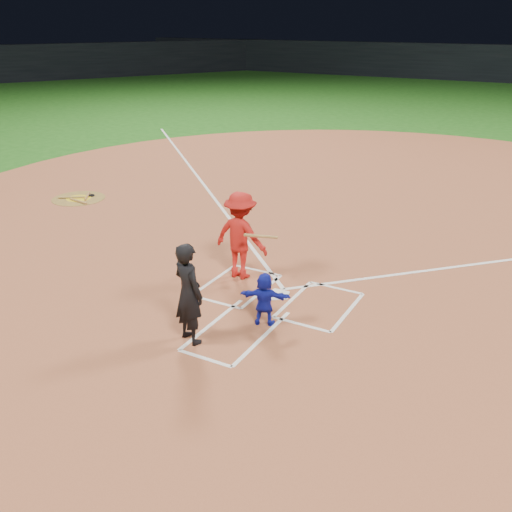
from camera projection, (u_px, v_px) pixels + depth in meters
The scene contains 13 objects.
ground at pixel (277, 295), 12.16m from camera, with size 120.00×120.00×0.00m, color #1A5014.
home_plate_dirt at pixel (368, 216), 17.01m from camera, with size 28.00×28.00×0.01m, color brown.
home_plate at pixel (277, 295), 12.15m from camera, with size 0.60×0.60×0.02m, color silver.
on_deck_circle at pixel (79, 198), 18.58m from camera, with size 1.70×1.70×0.01m, color brown.
on_deck_logo at pixel (79, 198), 18.58m from camera, with size 0.80×0.80×0.00m, color gold.
on_deck_bat_a at pixel (87, 196), 18.70m from camera, with size 0.06×0.06×0.84m, color #955F36.
on_deck_bat_b at pixel (72, 197), 18.57m from camera, with size 0.06×0.06×0.84m, color olive.
on_deck_bat_c at pixel (78, 201), 18.19m from camera, with size 0.06×0.06×0.84m, color #A9783E.
bat_weight_donut at pixel (92, 195), 18.80m from camera, with size 0.19×0.19×0.05m, color black.
catcher at pixel (264, 299), 10.82m from camera, with size 0.98×0.31×1.06m, color #151EAA.
umpire at pixel (189, 293), 10.11m from camera, with size 0.69×0.46×1.90m, color black.
chalk_markings at pixel (360, 222), 16.43m from camera, with size 28.35×17.32×0.01m.
batter_at_plate at pixel (241, 236), 12.65m from camera, with size 1.50×0.92×1.99m.
Camera 1 is at (4.83, -9.76, 5.49)m, focal length 40.00 mm.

